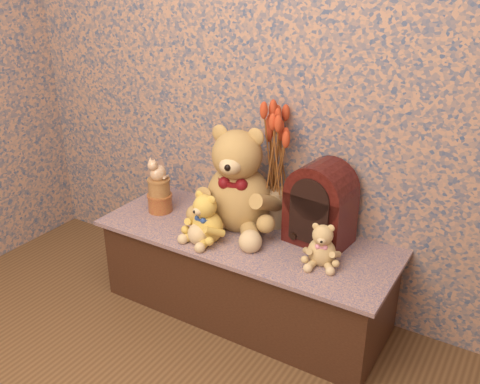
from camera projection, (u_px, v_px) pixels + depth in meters
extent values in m
cube|color=#395075|center=(277.00, 35.00, 2.32)|extent=(3.00, 0.10, 2.60)
cube|color=navy|center=(245.00, 273.00, 2.56)|extent=(1.42, 0.54, 0.42)
cylinder|color=tan|center=(275.00, 208.00, 2.53)|extent=(0.12, 0.12, 0.18)
cylinder|color=#B48235|center=(160.00, 203.00, 2.70)|extent=(0.14, 0.14, 0.09)
cylinder|color=tan|center=(159.00, 187.00, 2.66)|extent=(0.14, 0.14, 0.09)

